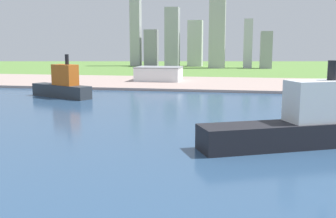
{
  "coord_description": "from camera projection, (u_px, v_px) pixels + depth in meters",
  "views": [
    {
      "loc": [
        37.33,
        63.61,
        42.61
      ],
      "look_at": [
        12.13,
        200.32,
        20.1
      ],
      "focal_mm": 43.05,
      "sensor_mm": 36.0,
      "label": 1
    }
  ],
  "objects": [
    {
      "name": "ground_plane",
      "position": [
        178.0,
        115.0,
        242.97
      ],
      "size": [
        2400.0,
        2400.0,
        0.0
      ],
      "primitive_type": "plane",
      "color": "#5B863C"
    },
    {
      "name": "water_bay",
      "position": [
        158.0,
        138.0,
        184.71
      ],
      "size": [
        840.0,
        360.0,
        0.15
      ],
      "primitive_type": "cube",
      "color": "#2D4C70",
      "rests_on": "ground"
    },
    {
      "name": "industrial_pier",
      "position": [
        206.0,
        83.0,
        427.22
      ],
      "size": [
        840.0,
        140.0,
        2.5
      ],
      "primitive_type": "cube",
      "color": "#AC938A",
      "rests_on": "ground"
    },
    {
      "name": "container_barge",
      "position": [
        63.0,
        86.0,
        322.1
      ],
      "size": [
        57.89,
        36.0,
        34.49
      ],
      "color": "#2D3338",
      "rests_on": "water_bay"
    },
    {
      "name": "cargo_ship",
      "position": [
        304.0,
        123.0,
        168.13
      ],
      "size": [
        80.96,
        49.0,
        35.71
      ],
      "color": "black",
      "rests_on": "water_bay"
    },
    {
      "name": "warehouse_main",
      "position": [
        159.0,
        74.0,
        443.34
      ],
      "size": [
        49.12,
        37.23,
        15.39
      ],
      "color": "white",
      "rests_on": "industrial_pier"
    },
    {
      "name": "distant_skyline",
      "position": [
        193.0,
        37.0,
        746.02
      ],
      "size": [
        266.84,
        80.27,
        149.4
      ],
      "color": "#A4A5AC",
      "rests_on": "ground"
    }
  ]
}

